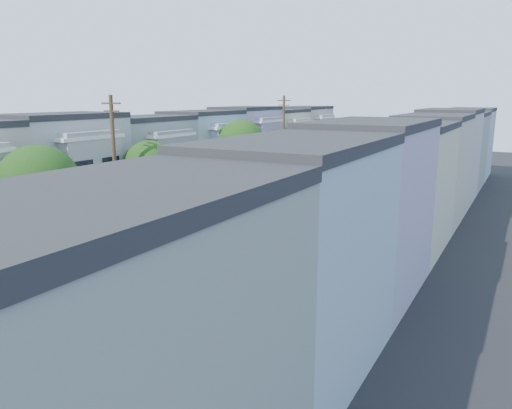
{
  "coord_description": "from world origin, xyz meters",
  "views": [
    {
      "loc": [
        18.09,
        -22.51,
        10.04
      ],
      "look_at": [
        0.63,
        9.09,
        2.2
      ],
      "focal_mm": 35.0,
      "sensor_mm": 36.0,
      "label": 1
    }
  ],
  "objects_px": {
    "tree_far_r": "(408,155)",
    "parked_right_a": "(169,313)",
    "tree_d": "(240,145)",
    "motorcycle": "(27,406)",
    "parked_left_d": "(208,210)",
    "parked_right_c": "(348,208)",
    "tree_b": "(38,186)",
    "utility_pole_near": "(115,171)",
    "parked_right_b": "(243,269)",
    "parked_right_d": "(381,189)",
    "lead_sedan": "(322,203)",
    "utility_pole_far": "(283,141)",
    "parked_left_c": "(129,240)",
    "tree_e": "(298,144)",
    "fedex_truck": "(265,215)",
    "tree_c": "(150,169)"
  },
  "relations": [
    {
      "from": "tree_far_r",
      "to": "parked_right_a",
      "type": "relative_size",
      "value": 1.1
    },
    {
      "from": "tree_d",
      "to": "motorcycle",
      "type": "distance_m",
      "value": 34.51
    },
    {
      "from": "parked_left_d",
      "to": "parked_right_c",
      "type": "relative_size",
      "value": 1.01
    },
    {
      "from": "tree_b",
      "to": "parked_left_d",
      "type": "relative_size",
      "value": 1.34
    },
    {
      "from": "tree_far_r",
      "to": "utility_pole_near",
      "type": "xyz_separation_m",
      "value": [
        -13.19,
        -28.71,
        1.06
      ]
    },
    {
      "from": "parked_right_b",
      "to": "parked_right_d",
      "type": "xyz_separation_m",
      "value": [
        0.0,
        28.32,
        -0.09
      ]
    },
    {
      "from": "tree_b",
      "to": "parked_right_c",
      "type": "xyz_separation_m",
      "value": [
        11.2,
        21.6,
        -4.29
      ]
    },
    {
      "from": "tree_b",
      "to": "tree_far_r",
      "type": "height_order",
      "value": "tree_b"
    },
    {
      "from": "tree_d",
      "to": "tree_b",
      "type": "bearing_deg",
      "value": -90.0
    },
    {
      "from": "tree_b",
      "to": "parked_right_b",
      "type": "bearing_deg",
      "value": 19.48
    },
    {
      "from": "utility_pole_near",
      "to": "tree_b",
      "type": "bearing_deg",
      "value": -90.02
    },
    {
      "from": "lead_sedan",
      "to": "parked_right_d",
      "type": "bearing_deg",
      "value": 81.98
    },
    {
      "from": "parked_right_b",
      "to": "motorcycle",
      "type": "height_order",
      "value": "parked_right_b"
    },
    {
      "from": "tree_far_r",
      "to": "utility_pole_far",
      "type": "xyz_separation_m",
      "value": [
        -13.19,
        -2.71,
        1.06
      ]
    },
    {
      "from": "lead_sedan",
      "to": "parked_left_c",
      "type": "bearing_deg",
      "value": -103.12
    },
    {
      "from": "tree_d",
      "to": "utility_pole_near",
      "type": "xyz_separation_m",
      "value": [
        0.0,
        -16.52,
        -0.39
      ]
    },
    {
      "from": "parked_left_c",
      "to": "utility_pole_far",
      "type": "bearing_deg",
      "value": 87.18
    },
    {
      "from": "tree_e",
      "to": "fedex_truck",
      "type": "bearing_deg",
      "value": -71.06
    },
    {
      "from": "tree_b",
      "to": "tree_far_r",
      "type": "distance_m",
      "value": 37.2
    },
    {
      "from": "parked_left_d",
      "to": "motorcycle",
      "type": "distance_m",
      "value": 26.49
    },
    {
      "from": "utility_pole_near",
      "to": "motorcycle",
      "type": "height_order",
      "value": "utility_pole_near"
    },
    {
      "from": "parked_right_a",
      "to": "parked_right_b",
      "type": "height_order",
      "value": "parked_right_b"
    },
    {
      "from": "tree_c",
      "to": "motorcycle",
      "type": "bearing_deg",
      "value": -59.64
    },
    {
      "from": "tree_c",
      "to": "tree_far_r",
      "type": "distance_m",
      "value": 28.48
    },
    {
      "from": "tree_far_r",
      "to": "utility_pole_near",
      "type": "height_order",
      "value": "utility_pole_near"
    },
    {
      "from": "utility_pole_far",
      "to": "parked_right_d",
      "type": "bearing_deg",
      "value": 1.1
    },
    {
      "from": "parked_right_b",
      "to": "utility_pole_far",
      "type": "bearing_deg",
      "value": 106.66
    },
    {
      "from": "fedex_truck",
      "to": "parked_right_b",
      "type": "height_order",
      "value": "fedex_truck"
    },
    {
      "from": "parked_right_a",
      "to": "parked_right_d",
      "type": "height_order",
      "value": "parked_right_a"
    },
    {
      "from": "tree_b",
      "to": "parked_right_a",
      "type": "bearing_deg",
      "value": -12.46
    },
    {
      "from": "utility_pole_far",
      "to": "parked_right_c",
      "type": "relative_size",
      "value": 1.83
    },
    {
      "from": "tree_b",
      "to": "parked_right_c",
      "type": "height_order",
      "value": "tree_b"
    },
    {
      "from": "parked_right_c",
      "to": "tree_far_r",
      "type": "bearing_deg",
      "value": 81.77
    },
    {
      "from": "utility_pole_near",
      "to": "fedex_truck",
      "type": "bearing_deg",
      "value": 39.54
    },
    {
      "from": "parked_right_b",
      "to": "parked_right_c",
      "type": "xyz_separation_m",
      "value": [
        0.0,
        17.64,
        -0.0
      ]
    },
    {
      "from": "lead_sedan",
      "to": "parked_right_d",
      "type": "xyz_separation_m",
      "value": [
        2.84,
        9.4,
        0.05
      ]
    },
    {
      "from": "tree_d",
      "to": "motorcycle",
      "type": "bearing_deg",
      "value": -70.78
    },
    {
      "from": "utility_pole_near",
      "to": "utility_pole_far",
      "type": "height_order",
      "value": "same"
    },
    {
      "from": "tree_d",
      "to": "tree_c",
      "type": "bearing_deg",
      "value": -90.0
    },
    {
      "from": "tree_far_r",
      "to": "parked_right_c",
      "type": "bearing_deg",
      "value": -98.61
    },
    {
      "from": "parked_right_b",
      "to": "parked_right_c",
      "type": "height_order",
      "value": "parked_right_b"
    },
    {
      "from": "utility_pole_near",
      "to": "parked_left_c",
      "type": "bearing_deg",
      "value": -19.55
    },
    {
      "from": "tree_c",
      "to": "lead_sedan",
      "type": "xyz_separation_m",
      "value": [
        8.36,
        13.34,
        -4.18
      ]
    },
    {
      "from": "parked_left_d",
      "to": "parked_right_a",
      "type": "height_order",
      "value": "parked_left_d"
    },
    {
      "from": "parked_right_b",
      "to": "tree_b",
      "type": "bearing_deg",
      "value": -165.59
    },
    {
      "from": "tree_c",
      "to": "lead_sedan",
      "type": "bearing_deg",
      "value": 57.91
    },
    {
      "from": "parked_left_c",
      "to": "parked_left_d",
      "type": "height_order",
      "value": "parked_left_d"
    },
    {
      "from": "utility_pole_near",
      "to": "fedex_truck",
      "type": "distance_m",
      "value": 10.93
    },
    {
      "from": "tree_far_r",
      "to": "parked_right_a",
      "type": "height_order",
      "value": "tree_far_r"
    },
    {
      "from": "tree_e",
      "to": "utility_pole_near",
      "type": "distance_m",
      "value": 29.85
    }
  ]
}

